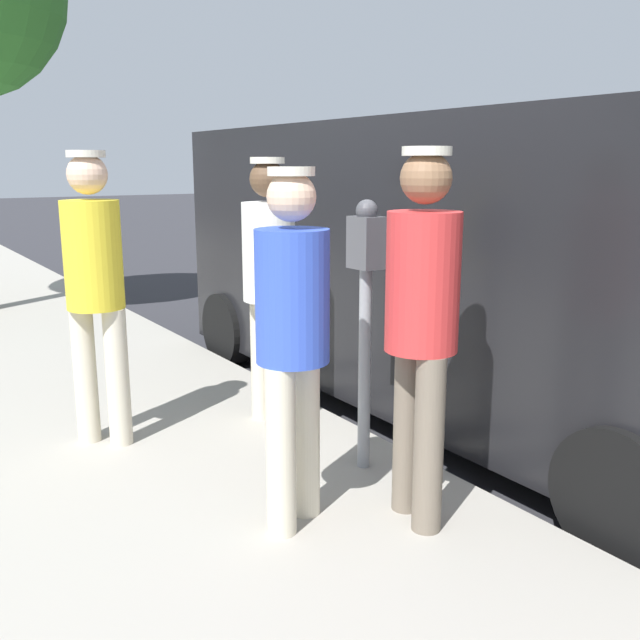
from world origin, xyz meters
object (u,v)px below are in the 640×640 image
(parking_meter_near, at_px, (366,290))
(pedestrian_in_blue, at_px, (293,328))
(parked_van, at_px, (460,259))
(pedestrian_in_red, at_px, (422,314))
(pedestrian_in_yellow, at_px, (95,280))
(pedestrian_in_white, at_px, (269,275))

(parking_meter_near, bearing_deg, pedestrian_in_blue, 26.49)
(parked_van, bearing_deg, pedestrian_in_red, 40.80)
(parked_van, bearing_deg, parking_meter_near, 28.03)
(parking_meter_near, bearing_deg, pedestrian_in_yellow, -46.43)
(parking_meter_near, height_order, pedestrian_in_yellow, pedestrian_in_yellow)
(parking_meter_near, height_order, pedestrian_in_white, pedestrian_in_white)
(parking_meter_near, distance_m, pedestrian_in_yellow, 1.64)
(parked_van, bearing_deg, pedestrian_in_yellow, -8.37)
(pedestrian_in_white, xyz_separation_m, parked_van, (-1.59, 0.11, -0.00))
(pedestrian_in_blue, distance_m, parked_van, 2.45)
(parking_meter_near, bearing_deg, parked_van, -151.97)
(parking_meter_near, relative_size, pedestrian_in_blue, 0.90)
(parking_meter_near, distance_m, pedestrian_in_red, 0.65)
(pedestrian_in_blue, xyz_separation_m, pedestrian_in_yellow, (0.45, -1.52, 0.06))
(pedestrian_in_white, height_order, parked_van, parked_van)
(pedestrian_in_yellow, bearing_deg, pedestrian_in_blue, 106.60)
(pedestrian_in_red, height_order, pedestrian_in_yellow, pedestrian_in_yellow)
(pedestrian_in_red, height_order, pedestrian_in_blue, pedestrian_in_red)
(pedestrian_in_white, distance_m, pedestrian_in_yellow, 1.07)
(parking_meter_near, distance_m, pedestrian_in_white, 0.92)
(pedestrian_in_blue, bearing_deg, pedestrian_in_red, 150.21)
(pedestrian_in_blue, bearing_deg, pedestrian_in_yellow, -73.40)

